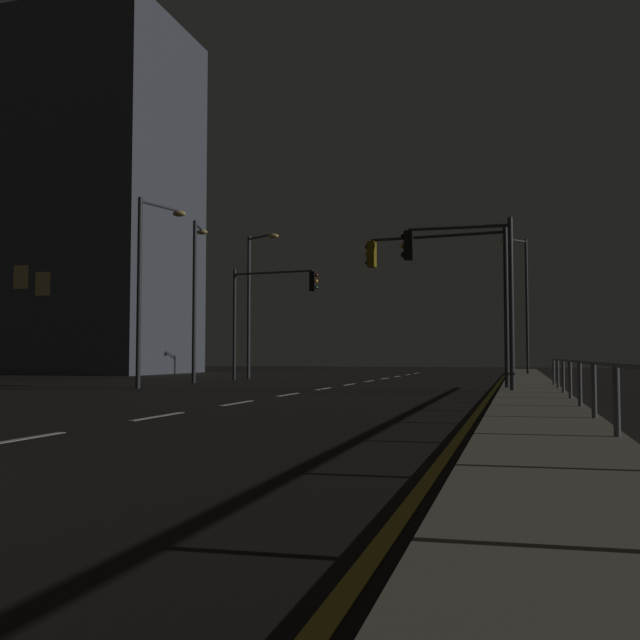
% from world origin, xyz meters
% --- Properties ---
extents(ground_plane, '(112.00, 112.00, 0.00)m').
position_xyz_m(ground_plane, '(0.00, 17.50, 0.00)').
color(ground_plane, black).
rests_on(ground_plane, ground).
extents(sidewalk_right, '(2.00, 77.00, 0.14)m').
position_xyz_m(sidewalk_right, '(7.33, 17.50, 0.07)').
color(sidewalk_right, gray).
rests_on(sidewalk_right, ground).
extents(lane_markings_center, '(0.14, 50.00, 0.01)m').
position_xyz_m(lane_markings_center, '(0.00, 21.00, 0.01)').
color(lane_markings_center, silver).
rests_on(lane_markings_center, ground).
extents(lane_edge_line, '(0.14, 53.00, 0.01)m').
position_xyz_m(lane_edge_line, '(6.08, 22.50, 0.01)').
color(lane_edge_line, gold).
rests_on(lane_edge_line, ground).
extents(traffic_light_near_right, '(3.55, 0.41, 5.46)m').
position_xyz_m(traffic_light_near_right, '(5.26, 19.00, 3.97)').
color(traffic_light_near_right, '#38383D').
rests_on(traffic_light_near_right, sidewalk_right).
extents(traffic_light_near_left, '(4.59, 0.64, 5.59)m').
position_xyz_m(traffic_light_near_left, '(-4.87, 28.49, 3.97)').
color(traffic_light_near_left, '#2D3033').
rests_on(traffic_light_near_left, ground).
extents(traffic_light_far_left, '(5.12, 0.68, 5.60)m').
position_xyz_m(traffic_light_far_left, '(4.37, 21.19, 4.14)').
color(traffic_light_far_left, '#2D3033').
rests_on(traffic_light_far_left, sidewalk_right).
extents(street_lamp_corner, '(1.62, 1.66, 8.28)m').
position_xyz_m(street_lamp_corner, '(7.26, 40.37, 5.06)').
color(street_lamp_corner, '#2D3033').
rests_on(street_lamp_corner, sidewalk_right).
extents(street_lamp_far_end, '(0.74, 1.73, 7.34)m').
position_xyz_m(street_lamp_far_end, '(-7.14, 24.96, 4.40)').
color(street_lamp_far_end, '#2D3033').
rests_on(street_lamp_far_end, ground).
extents(street_lamp_median, '(2.15, 1.34, 7.63)m').
position_xyz_m(street_lamp_median, '(-6.54, 30.49, 4.60)').
color(street_lamp_median, '#38383D').
rests_on(street_lamp_median, ground).
extents(street_lamp_mid_block, '(0.93, 2.32, 7.23)m').
position_xyz_m(street_lamp_mid_block, '(-6.67, 19.93, 4.39)').
color(street_lamp_mid_block, '#2D3033').
rests_on(street_lamp_mid_block, ground).
extents(barrier_fence, '(0.09, 25.80, 0.98)m').
position_xyz_m(barrier_fence, '(8.18, 10.86, 0.87)').
color(barrier_fence, '#59595E').
rests_on(barrier_fence, sidewalk_right).
extents(building_distant, '(20.11, 10.47, 24.52)m').
position_xyz_m(building_distant, '(-25.66, 38.43, 12.26)').
color(building_distant, '#4C515B').
rests_on(building_distant, ground).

